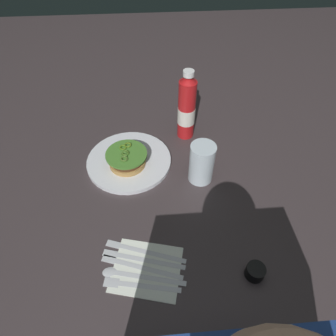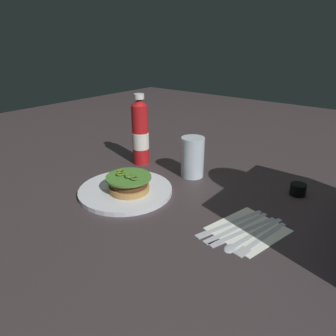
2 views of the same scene
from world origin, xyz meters
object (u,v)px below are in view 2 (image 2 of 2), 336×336
at_px(steak_knife, 227,224).
at_px(dinner_plate, 126,190).
at_px(water_glass, 192,157).
at_px(napkin, 248,229).
at_px(fork_utensil, 258,240).
at_px(butter_knife, 234,228).
at_px(burger_sandwich, 129,183).
at_px(ketchup_bottle, 140,134).
at_px(spoon_utensil, 247,237).
at_px(condiment_cup, 298,189).
at_px(table_knife, 240,232).

bearing_deg(steak_knife, dinner_plate, -84.37).
bearing_deg(water_glass, napkin, 58.17).
bearing_deg(fork_utensil, butter_knife, -97.03).
height_order(burger_sandwich, ketchup_bottle, ketchup_bottle).
bearing_deg(ketchup_bottle, spoon_utensil, 69.47).
bearing_deg(napkin, steak_knife, -73.04).
xyz_separation_m(burger_sandwich, butter_knife, (-0.03, 0.32, -0.03)).
bearing_deg(water_glass, fork_utensil, 57.47).
xyz_separation_m(condiment_cup, fork_utensil, (0.28, 0.00, -0.01)).
height_order(burger_sandwich, steak_knife, burger_sandwich).
relative_size(ketchup_bottle, condiment_cup, 5.56).
bearing_deg(steak_knife, table_knife, 76.39).
relative_size(dinner_plate, water_glass, 2.08).
height_order(butter_knife, fork_utensil, same).
relative_size(ketchup_bottle, water_glass, 1.89).
height_order(dinner_plate, steak_knife, dinner_plate).
bearing_deg(condiment_cup, steak_knife, -17.06).
xyz_separation_m(dinner_plate, spoon_utensil, (-0.01, 0.38, -0.00)).
bearing_deg(dinner_plate, burger_sandwich, 79.22).
bearing_deg(steak_knife, butter_knife, 75.78).
height_order(water_glass, steak_knife, water_glass).
height_order(butter_knife, spoon_utensil, same).
bearing_deg(napkin, butter_knife, -53.28).
relative_size(burger_sandwich, spoon_utensil, 0.65).
bearing_deg(table_knife, ketchup_bottle, -110.33).
bearing_deg(burger_sandwich, table_knife, 94.26).
distance_m(dinner_plate, steak_knife, 0.32).
distance_m(water_glass, condiment_cup, 0.33).
height_order(burger_sandwich, table_knife, burger_sandwich).
bearing_deg(condiment_cup, burger_sandwich, -51.26).
bearing_deg(butter_knife, spoon_utensil, 70.56).
bearing_deg(water_glass, steak_knife, 50.78).
distance_m(burger_sandwich, water_glass, 0.24).
xyz_separation_m(ketchup_bottle, condiment_cup, (-0.10, 0.53, -0.09)).
distance_m(butter_knife, spoon_utensil, 0.04).
bearing_deg(burger_sandwich, steak_knife, 96.70).
bearing_deg(dinner_plate, butter_knife, 94.35).
relative_size(table_knife, fork_utensil, 1.09).
bearing_deg(fork_utensil, dinner_plate, -87.46).
xyz_separation_m(dinner_plate, water_glass, (-0.22, 0.08, 0.06)).
xyz_separation_m(ketchup_bottle, butter_knife, (0.17, 0.46, -0.11)).
bearing_deg(burger_sandwich, napkin, 98.19).
distance_m(butter_knife, fork_utensil, 0.06).
bearing_deg(burger_sandwich, butter_knife, 95.27).
height_order(burger_sandwich, fork_utensil, burger_sandwich).
relative_size(water_glass, fork_utensil, 0.72).
bearing_deg(napkin, ketchup_bottle, -107.41).
height_order(ketchup_bottle, water_glass, ketchup_bottle).
height_order(water_glass, fork_utensil, water_glass).
bearing_deg(table_knife, napkin, 160.80).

